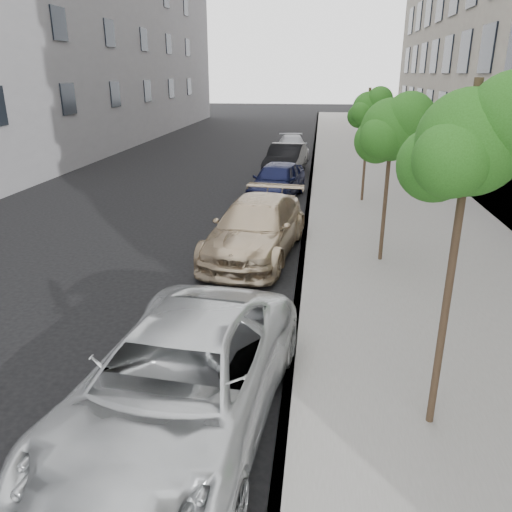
% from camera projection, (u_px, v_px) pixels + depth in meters
% --- Properties ---
extents(ground, '(160.00, 160.00, 0.00)m').
position_uv_depth(ground, '(179.00, 489.00, 6.01)').
color(ground, black).
rests_on(ground, ground).
extents(sidewalk, '(6.40, 72.00, 0.14)m').
position_uv_depth(sidewalk, '(369.00, 161.00, 27.83)').
color(sidewalk, gray).
rests_on(sidewalk, ground).
extents(curb, '(0.15, 72.00, 0.14)m').
position_uv_depth(curb, '(313.00, 160.00, 28.19)').
color(curb, '#9E9B93').
rests_on(curb, ground).
extents(tree_near, '(1.60, 1.40, 4.62)m').
position_uv_depth(tree_near, '(472.00, 143.00, 5.66)').
color(tree_near, '#38281C').
rests_on(tree_near, sidewalk).
extents(tree_mid, '(1.80, 1.60, 4.19)m').
position_uv_depth(tree_mid, '(393.00, 129.00, 11.89)').
color(tree_mid, '#38281C').
rests_on(tree_mid, sidewalk).
extents(tree_far, '(1.54, 1.34, 4.15)m').
position_uv_depth(tree_far, '(369.00, 108.00, 17.92)').
color(tree_far, '#38281C').
rests_on(tree_far, sidewalk).
extents(minivan, '(3.07, 5.72, 1.53)m').
position_uv_depth(minivan, '(180.00, 383.00, 6.75)').
color(minivan, silver).
rests_on(minivan, ground).
extents(suv, '(2.75, 5.42, 1.51)m').
position_uv_depth(suv, '(256.00, 228.00, 13.56)').
color(suv, '#CCB491').
rests_on(suv, ground).
extents(sedan_blue, '(2.36, 4.45, 1.44)m').
position_uv_depth(sedan_blue, '(277.00, 181.00, 19.66)').
color(sedan_blue, '#111538').
rests_on(sedan_blue, ground).
extents(sedan_black, '(2.00, 4.59, 1.47)m').
position_uv_depth(sedan_black, '(286.00, 160.00, 24.26)').
color(sedan_black, black).
rests_on(sedan_black, ground).
extents(sedan_rear, '(2.18, 4.36, 1.22)m').
position_uv_depth(sedan_rear, '(292.00, 146.00, 29.60)').
color(sedan_rear, '#A4A6AC').
rests_on(sedan_rear, ground).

